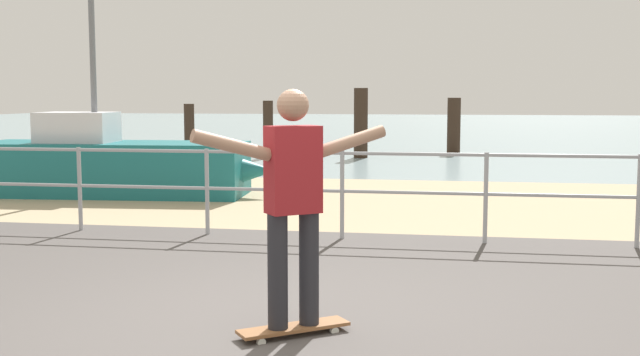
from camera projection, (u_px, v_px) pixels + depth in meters
name	position (u px, v px, depth m)	size (l,w,h in m)	color
beach_strip	(362.00, 201.00, 12.52)	(24.00, 6.00, 0.04)	tan
sea_surface	(427.00, 128.00, 39.95)	(72.00, 50.00, 0.04)	#849EA3
railing_fence	(274.00, 179.00, 9.22)	(11.49, 0.05, 1.05)	#9EA0A5
sailboat	(123.00, 165.00, 13.06)	(5.02, 1.72, 5.15)	#19666B
skateboard	(294.00, 328.00, 5.49)	(0.76, 0.64, 0.08)	brown
skateboarder	(293.00, 194.00, 5.38)	(1.21, 0.93, 1.65)	#26262B
groyne_post_0	(189.00, 130.00, 21.83)	(0.29, 0.29, 1.43)	#332319
groyne_post_1	(268.00, 130.00, 20.74)	(0.27, 0.27, 1.53)	#332319
groyne_post_2	(361.00, 123.00, 20.70)	(0.37, 0.37, 1.86)	#332319
groyne_post_3	(454.00, 126.00, 22.34)	(0.38, 0.38, 1.60)	#332319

